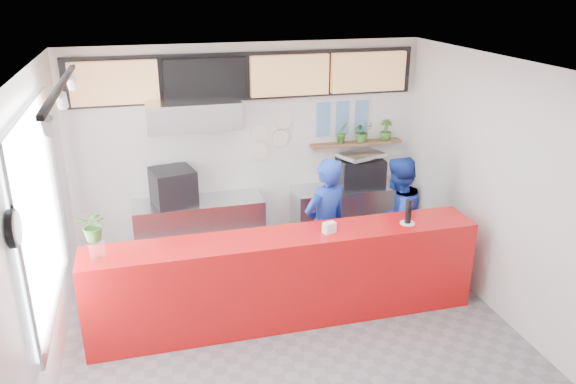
{
  "coord_description": "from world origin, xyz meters",
  "views": [
    {
      "loc": [
        -1.44,
        -5.13,
        3.81
      ],
      "look_at": [
        0.1,
        0.7,
        1.5
      ],
      "focal_mm": 35.0,
      "sensor_mm": 36.0,
      "label": 1
    }
  ],
  "objects_px": {
    "service_counter": "(286,278)",
    "staff_center": "(325,227)",
    "staff_right": "(396,220)",
    "pepper_mill": "(408,211)",
    "panini_oven": "(173,186)",
    "espresso_machine": "(360,172)"
  },
  "relations": [
    {
      "from": "panini_oven",
      "to": "espresso_machine",
      "type": "xyz_separation_m",
      "value": [
        2.73,
        0.0,
        -0.04
      ]
    },
    {
      "from": "panini_oven",
      "to": "espresso_machine",
      "type": "height_order",
      "value": "panini_oven"
    },
    {
      "from": "service_counter",
      "to": "staff_center",
      "type": "xyz_separation_m",
      "value": [
        0.65,
        0.53,
        0.34
      ]
    },
    {
      "from": "service_counter",
      "to": "pepper_mill",
      "type": "bearing_deg",
      "value": -2.35
    },
    {
      "from": "service_counter",
      "to": "panini_oven",
      "type": "height_order",
      "value": "panini_oven"
    },
    {
      "from": "panini_oven",
      "to": "staff_right",
      "type": "xyz_separation_m",
      "value": [
        2.75,
        -1.22,
        -0.29
      ]
    },
    {
      "from": "espresso_machine",
      "to": "staff_center",
      "type": "xyz_separation_m",
      "value": [
        -0.96,
        -1.27,
        -0.21
      ]
    },
    {
      "from": "panini_oven",
      "to": "staff_center",
      "type": "xyz_separation_m",
      "value": [
        1.77,
        -1.27,
        -0.25
      ]
    },
    {
      "from": "espresso_machine",
      "to": "staff_center",
      "type": "distance_m",
      "value": 1.6
    },
    {
      "from": "staff_right",
      "to": "espresso_machine",
      "type": "bearing_deg",
      "value": -113.45
    },
    {
      "from": "panini_oven",
      "to": "staff_center",
      "type": "relative_size",
      "value": 0.3
    },
    {
      "from": "pepper_mill",
      "to": "staff_center",
      "type": "bearing_deg",
      "value": 143.83
    },
    {
      "from": "staff_right",
      "to": "pepper_mill",
      "type": "height_order",
      "value": "staff_right"
    },
    {
      "from": "service_counter",
      "to": "staff_center",
      "type": "relative_size",
      "value": 2.52
    },
    {
      "from": "panini_oven",
      "to": "pepper_mill",
      "type": "distance_m",
      "value": 3.19
    },
    {
      "from": "service_counter",
      "to": "panini_oven",
      "type": "relative_size",
      "value": 8.28
    },
    {
      "from": "panini_oven",
      "to": "pepper_mill",
      "type": "height_order",
      "value": "pepper_mill"
    },
    {
      "from": "espresso_machine",
      "to": "staff_right",
      "type": "relative_size",
      "value": 0.38
    },
    {
      "from": "espresso_machine",
      "to": "pepper_mill",
      "type": "xyz_separation_m",
      "value": [
        -0.15,
        -1.86,
        0.15
      ]
    },
    {
      "from": "staff_center",
      "to": "pepper_mill",
      "type": "relative_size",
      "value": 6.18
    },
    {
      "from": "panini_oven",
      "to": "staff_right",
      "type": "relative_size",
      "value": 0.32
    },
    {
      "from": "staff_center",
      "to": "staff_right",
      "type": "height_order",
      "value": "staff_center"
    }
  ]
}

